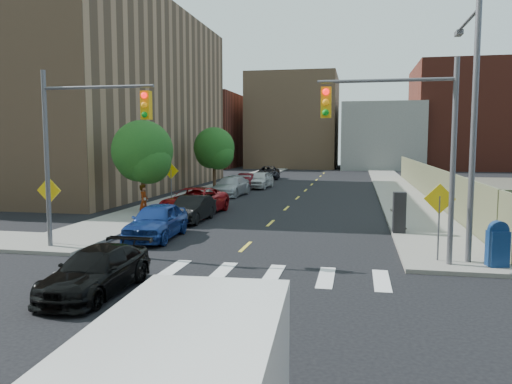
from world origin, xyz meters
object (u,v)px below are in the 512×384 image
at_px(parked_car_black, 192,209).
at_px(parked_car_silver, 231,186).
at_px(parked_car_blue, 157,221).
at_px(parked_car_red, 194,201).
at_px(parked_car_maroon, 246,181).
at_px(pedestrian_east, 399,212).
at_px(parked_car_grey, 268,173).
at_px(pedestrian_west, 144,202).
at_px(mailbox, 498,244).
at_px(payphone, 399,212).
at_px(parked_car_white, 260,180).
at_px(black_sedan, 97,271).

bearing_deg(parked_car_black, parked_car_silver, 95.96).
distance_m(parked_car_blue, parked_car_red, 7.23).
bearing_deg(parked_car_maroon, pedestrian_east, -62.73).
height_order(parked_car_red, parked_car_grey, parked_car_red).
height_order(parked_car_blue, parked_car_grey, parked_car_blue).
relative_size(pedestrian_west, pedestrian_east, 1.12).
relative_size(parked_car_grey, pedestrian_west, 2.82).
xyz_separation_m(mailbox, pedestrian_west, (-15.62, 6.98, 0.19)).
xyz_separation_m(parked_car_silver, mailbox, (14.32, -20.39, 0.13)).
xyz_separation_m(parked_car_blue, payphone, (10.50, 2.82, 0.29)).
bearing_deg(parked_car_silver, pedestrian_east, -45.02).
distance_m(parked_car_red, parked_car_white, 17.07).
relative_size(mailbox, pedestrian_west, 0.82).
height_order(parked_car_black, parked_car_maroon, parked_car_black).
xyz_separation_m(parked_car_blue, parked_car_black, (0.00, 4.77, -0.09)).
distance_m(parked_car_blue, pedestrian_west, 4.76).
bearing_deg(mailbox, parked_car_silver, 111.48).
height_order(parked_car_black, payphone, payphone).
distance_m(parked_car_silver, mailbox, 24.91).
relative_size(parked_car_blue, parked_car_grey, 0.87).
relative_size(parked_car_blue, parked_car_silver, 0.88).
bearing_deg(parked_car_grey, black_sedan, -91.92).
distance_m(black_sedan, pedestrian_west, 12.48).
xyz_separation_m(parked_car_maroon, pedestrian_west, (-1.12, -19.79, 0.40)).
height_order(black_sedan, mailbox, mailbox).
bearing_deg(payphone, mailbox, -67.88).
height_order(parked_car_white, parked_car_maroon, parked_car_white).
bearing_deg(black_sedan, parked_car_red, 99.10).
relative_size(parked_car_silver, payphone, 2.81).
distance_m(parked_car_black, parked_car_maroon, 19.15).
bearing_deg(parked_car_white, parked_car_red, -87.66).
bearing_deg(pedestrian_west, parked_car_black, -82.97).
bearing_deg(parked_car_maroon, parked_car_red, -91.04).
height_order(parked_car_maroon, mailbox, mailbox).
xyz_separation_m(parked_car_red, pedestrian_west, (-1.74, -3.11, 0.29)).
bearing_deg(parked_car_blue, black_sedan, -82.52).
relative_size(parked_car_maroon, pedestrian_east, 2.48).
height_order(parked_car_grey, pedestrian_west, pedestrian_west).
bearing_deg(parked_car_black, parked_car_white, 91.32).
relative_size(parked_car_silver, parked_car_maroon, 1.26).
distance_m(parked_car_maroon, payphone, 24.15).
distance_m(parked_car_black, pedestrian_west, 2.55).
bearing_deg(parked_car_white, pedestrian_east, -58.36).
height_order(parked_car_silver, pedestrian_east, pedestrian_east).
bearing_deg(parked_car_black, mailbox, -29.21).
relative_size(parked_car_red, payphone, 3.06).
height_order(parked_car_black, parked_car_silver, parked_car_silver).
bearing_deg(parked_car_red, parked_car_maroon, 96.73).
relative_size(parked_car_red, parked_car_white, 1.23).
xyz_separation_m(parked_car_blue, parked_car_silver, (-1.12, 17.50, -0.03)).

